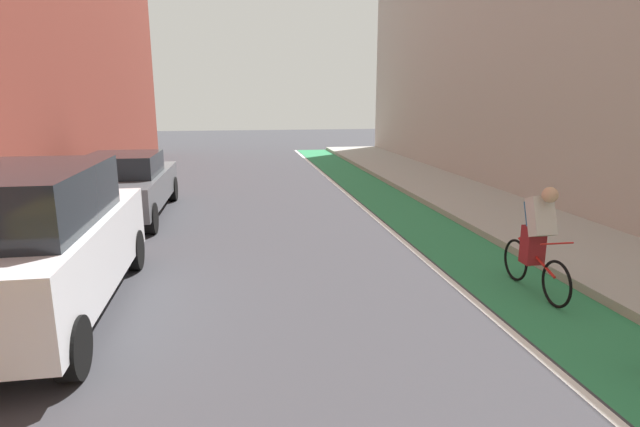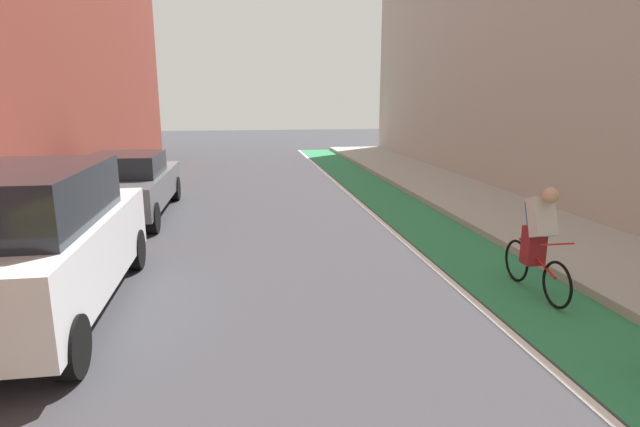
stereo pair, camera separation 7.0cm
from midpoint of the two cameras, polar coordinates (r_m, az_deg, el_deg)
The scene contains 8 objects.
ground_plane at distance 9.37m, azimuth -5.29°, elevation -4.47°, with size 72.16×72.16×0.00m, color #38383D.
bike_lane_paint at distance 12.01m, azimuth 10.76°, elevation -0.73°, with size 1.60×32.80×0.00m, color #2D8451.
lane_divider_stripe at distance 11.73m, azimuth 6.63°, elevation -0.91°, with size 0.12×32.80×0.00m, color white.
sidewalk_right at distance 12.91m, azimuth 19.92°, elevation -0.02°, with size 2.77×32.80×0.14m, color #A8A59E.
building_facade_right at distance 15.75m, azimuth 26.03°, elevation 16.95°, with size 2.40×28.80×8.46m, color #B2ADA3.
parked_suv_white at distance 7.36m, azimuth -29.98°, elevation -2.84°, with size 1.97×4.52×1.98m.
parked_sedan_gray at distance 12.87m, azimuth -21.17°, elevation 3.10°, with size 1.87×4.67×1.53m.
cyclist_trailing at distance 7.90m, azimuth 23.13°, elevation -2.41°, with size 0.48×1.71×1.61m.
Camera 1 is at (-0.67, 3.48, 2.81)m, focal length 28.29 mm.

